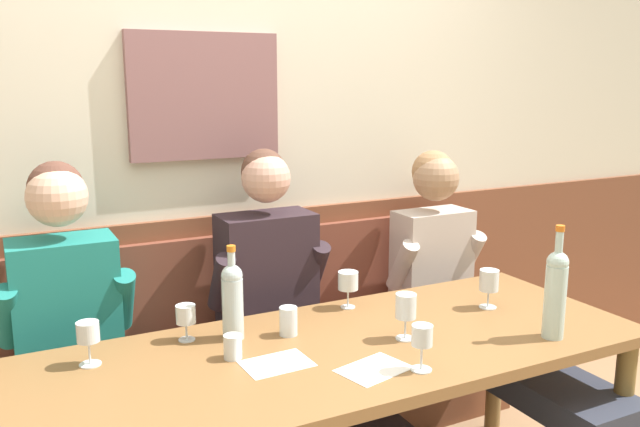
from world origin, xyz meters
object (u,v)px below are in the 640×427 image
at_px(person_center_right_seat, 478,306).
at_px(wine_glass_mid_right, 186,316).
at_px(water_tumbler_center, 288,321).
at_px(water_tumbler_left, 233,347).
at_px(person_center_left_seat, 300,337).
at_px(wine_glass_center_rear, 406,309).
at_px(wine_glass_near_bucket, 489,282).
at_px(wine_glass_mid_left, 348,281).
at_px(dining_table, 343,368).
at_px(wine_glass_right_end, 422,338).
at_px(person_right_seat, 80,374).
at_px(wine_bottle_clear_water, 556,291).
at_px(wall_bench, 267,387).
at_px(wine_bottle_green_tall, 232,299).
at_px(wine_glass_by_bottle, 88,334).

relative_size(person_center_right_seat, wine_glass_mid_right, 10.27).
xyz_separation_m(wine_glass_mid_right, water_tumbler_center, (0.33, -0.11, -0.04)).
bearing_deg(wine_glass_mid_right, water_tumbler_left, -66.81).
height_order(person_center_left_seat, wine_glass_center_rear, person_center_left_seat).
height_order(wine_glass_mid_right, wine_glass_near_bucket, wine_glass_near_bucket).
bearing_deg(wine_glass_mid_right, person_center_left_seat, 6.95).
distance_m(person_center_left_seat, wine_glass_mid_left, 0.28).
bearing_deg(dining_table, person_center_right_seat, 20.69).
distance_m(wine_glass_mid_right, wine_glass_right_end, 0.79).
bearing_deg(wine_glass_center_rear, water_tumbler_left, 168.67).
distance_m(person_right_seat, wine_bottle_clear_water, 1.61).
relative_size(wall_bench, wine_bottle_clear_water, 6.10).
distance_m(person_center_right_seat, wine_glass_mid_left, 0.69).
bearing_deg(wine_glass_mid_right, wine_glass_center_rear, -26.10).
xyz_separation_m(wine_bottle_green_tall, wine_glass_center_rear, (0.52, -0.27, -0.03)).
height_order(person_right_seat, wine_glass_near_bucket, person_right_seat).
relative_size(wine_bottle_clear_water, water_tumbler_left, 5.05).
height_order(wine_glass_center_rear, wine_glass_mid_left, wine_glass_center_rear).
distance_m(dining_table, wine_glass_right_end, 0.35).
relative_size(person_center_right_seat, wine_glass_mid_left, 8.87).
height_order(wine_glass_by_bottle, wine_glass_mid_left, wine_glass_mid_left).
relative_size(person_center_right_seat, wine_glass_center_rear, 7.97).
bearing_deg(wine_glass_mid_left, wine_bottle_green_tall, -169.72).
xyz_separation_m(wine_bottle_green_tall, wine_glass_by_bottle, (-0.47, -0.00, -0.04)).
bearing_deg(water_tumbler_center, wall_bench, 76.34).
xyz_separation_m(wine_glass_mid_left, water_tumbler_center, (-0.32, -0.15, -0.06)).
bearing_deg(wine_glass_mid_right, person_right_seat, 168.69).
bearing_deg(water_tumbler_center, wine_glass_near_bucket, -6.95).
xyz_separation_m(wine_bottle_clear_water, wine_glass_center_rear, (-0.46, 0.22, -0.06)).
height_order(wine_bottle_clear_water, wine_glass_by_bottle, wine_bottle_clear_water).
relative_size(wine_glass_center_rear, water_tumbler_left, 2.06).
xyz_separation_m(dining_table, person_right_seat, (-0.79, 0.35, 0.00)).
bearing_deg(wine_glass_near_bucket, water_tumbler_center, 173.05).
xyz_separation_m(wine_glass_near_bucket, water_tumbler_left, (-1.04, -0.00, -0.06)).
height_order(wall_bench, wine_bottle_green_tall, wine_bottle_green_tall).
bearing_deg(wine_bottle_green_tall, dining_table, -36.21).
height_order(wine_glass_mid_right, water_tumbler_center, wine_glass_mid_right).
xyz_separation_m(wall_bench, water_tumbler_center, (-0.12, -0.51, 0.50)).
relative_size(person_right_seat, wine_glass_near_bucket, 8.73).
relative_size(person_center_left_seat, wine_glass_mid_right, 10.67).
bearing_deg(person_center_right_seat, person_right_seat, 179.10).
distance_m(dining_table, wine_glass_by_bottle, 0.82).
distance_m(person_center_left_seat, water_tumbler_left, 0.46).
height_order(person_center_right_seat, wine_bottle_clear_water, person_center_right_seat).
bearing_deg(wine_glass_center_rear, person_center_left_seat, 119.84).
height_order(person_center_right_seat, water_tumbler_center, person_center_right_seat).
bearing_deg(water_tumbler_center, wine_bottle_clear_water, -28.23).
bearing_deg(wine_bottle_green_tall, wine_glass_center_rear, -27.59).
xyz_separation_m(wine_glass_by_bottle, water_tumbler_left, (0.41, -0.15, -0.06)).
bearing_deg(person_center_left_seat, person_right_seat, 179.02).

